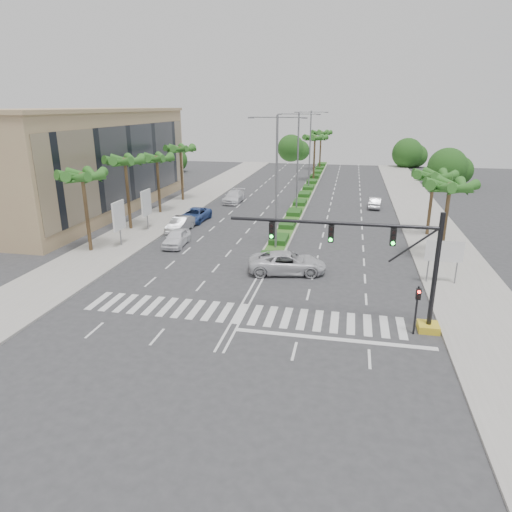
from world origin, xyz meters
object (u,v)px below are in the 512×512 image
at_px(car_crossing, 287,263).
at_px(car_right, 375,203).
at_px(car_parked_c, 195,215).
at_px(car_parked_b, 180,224).
at_px(car_parked_a, 176,238).
at_px(car_parked_d, 234,197).

xyz_separation_m(car_crossing, car_right, (7.86, 26.47, -0.15)).
bearing_deg(car_parked_c, car_parked_b, -86.84).
relative_size(car_parked_a, car_parked_c, 0.84).
bearing_deg(car_crossing, car_parked_c, 30.53).
height_order(car_crossing, car_right, car_crossing).
relative_size(car_parked_c, car_right, 1.26).
distance_m(car_parked_c, car_crossing, 19.53).
relative_size(car_parked_c, car_crossing, 0.88).
bearing_deg(car_crossing, car_parked_a, 54.74).
bearing_deg(car_parked_a, car_right, 44.20).
xyz_separation_m(car_parked_c, car_parked_d, (1.74, 11.41, 0.05)).
height_order(car_parked_c, car_crossing, car_crossing).
bearing_deg(car_parked_a, car_parked_c, 94.94).
bearing_deg(car_parked_a, car_parked_b, 103.07).
xyz_separation_m(car_parked_b, car_parked_c, (0.05, 4.55, -0.03)).
relative_size(car_parked_b, car_crossing, 0.77).
distance_m(car_parked_d, car_right, 18.92).
height_order(car_parked_d, car_right, car_parked_d).
height_order(car_parked_d, car_crossing, car_crossing).
distance_m(car_parked_a, car_crossing, 12.54).
bearing_deg(car_parked_a, car_parked_d, 85.55).
distance_m(car_parked_a, car_parked_d, 20.89).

